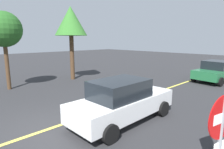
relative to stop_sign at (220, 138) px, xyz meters
The scene contains 7 objects.
ground_plane 5.60m from the stop_sign, 94.39° to the left, with size 80.00×80.00×0.00m, color #2D2D30.
lane_marking_centre 6.16m from the stop_sign, 64.20° to the left, with size 28.00×0.16×0.01m, color #E0D14C.
stop_sign is the anchor object (origin of this frame).
car_green_near_curb 12.99m from the stop_sign, 17.69° to the left, with size 3.99×2.42×1.59m.
car_white_behind_van 4.48m from the stop_sign, 64.47° to the left, with size 4.57×1.95×1.70m.
tree_centre_verge 13.59m from the stop_sign, 68.18° to the left, with size 2.50×2.50×5.72m.
tree_right_verge 12.66m from the stop_sign, 89.07° to the left, with size 2.21×2.21×4.93m.
Camera 1 is at (-2.91, -6.20, 3.21)m, focal length 30.42 mm.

